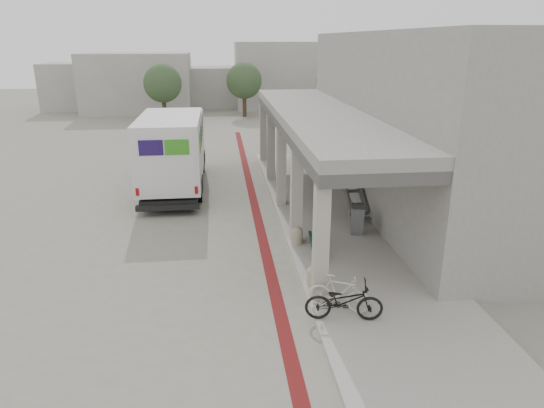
{
  "coord_description": "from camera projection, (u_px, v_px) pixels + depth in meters",
  "views": [
    {
      "loc": [
        -0.4,
        -14.74,
        6.69
      ],
      "look_at": [
        1.24,
        0.15,
        1.6
      ],
      "focal_mm": 32.0,
      "sensor_mm": 36.0,
      "label": 1
    }
  ],
  "objects": [
    {
      "name": "fedex_truck",
      "position": [
        173.0,
        149.0,
        22.47
      ],
      "size": [
        2.64,
        8.31,
        3.54
      ],
      "rotation": [
        0.0,
        0.0,
        0.0
      ],
      "color": "black",
      "rests_on": "ground"
    },
    {
      "name": "bicycle_black",
      "position": [
        344.0,
        301.0,
        11.85
      ],
      "size": [
        1.99,
        0.96,
        1.01
      ],
      "primitive_type": "imported",
      "rotation": [
        0.0,
        0.0,
        1.42
      ],
      "color": "black",
      "rests_on": "sidewalk"
    },
    {
      "name": "bench",
      "position": [
        316.0,
        243.0,
        15.76
      ],
      "size": [
        0.55,
        1.7,
        0.39
      ],
      "rotation": [
        0.0,
        0.0,
        -0.12
      ],
      "color": "gray",
      "rests_on": "sidewalk"
    },
    {
      "name": "distant_backdrop",
      "position": [
        193.0,
        82.0,
        48.68
      ],
      "size": [
        28.0,
        10.0,
        6.5
      ],
      "color": "gray",
      "rests_on": "ground"
    },
    {
      "name": "tree_right",
      "position": [
        334.0,
        81.0,
        43.37
      ],
      "size": [
        3.2,
        3.2,
        4.8
      ],
      "color": "#38281C",
      "rests_on": "ground"
    },
    {
      "name": "tree_mid",
      "position": [
        244.0,
        81.0,
        43.48
      ],
      "size": [
        3.2,
        3.2,
        4.8
      ],
      "color": "#38281C",
      "rests_on": "ground"
    },
    {
      "name": "utility_cabinet",
      "position": [
        357.0,
        220.0,
        17.27
      ],
      "size": [
        0.55,
        0.66,
        0.96
      ],
      "primitive_type": "cube",
      "rotation": [
        0.0,
        0.0,
        -0.22
      ],
      "color": "slate",
      "rests_on": "sidewalk"
    },
    {
      "name": "bicycle_cream",
      "position": [
        340.0,
        293.0,
        12.28
      ],
      "size": [
        1.64,
        1.13,
        0.97
      ],
      "primitive_type": "imported",
      "rotation": [
        0.0,
        0.0,
        1.1
      ],
      "color": "beige",
      "rests_on": "sidewalk"
    },
    {
      "name": "transit_building",
      "position": [
        395.0,
        124.0,
        19.91
      ],
      "size": [
        7.6,
        17.0,
        7.0
      ],
      "color": "gray",
      "rests_on": "ground"
    },
    {
      "name": "sidewalk",
      "position": [
        353.0,
        245.0,
        16.46
      ],
      "size": [
        4.4,
        28.0,
        0.12
      ],
      "primitive_type": "cube",
      "color": "gray",
      "rests_on": "ground"
    },
    {
      "name": "bike_lane_stripe",
      "position": [
        260.0,
        229.0,
        18.05
      ],
      "size": [
        0.35,
        40.0,
        0.01
      ],
      "primitive_type": "cube",
      "color": "#5D1213",
      "rests_on": "ground"
    },
    {
      "name": "tree_left",
      "position": [
        163.0,
        84.0,
        40.88
      ],
      "size": [
        3.2,
        3.2,
        4.8
      ],
      "color": "#38281C",
      "rests_on": "ground"
    },
    {
      "name": "ground",
      "position": [
        235.0,
        252.0,
        16.07
      ],
      "size": [
        120.0,
        120.0,
        0.0
      ],
      "primitive_type": "plane",
      "color": "slate",
      "rests_on": "ground"
    },
    {
      "name": "bollard_near",
      "position": [
        297.0,
        235.0,
        16.39
      ],
      "size": [
        0.4,
        0.4,
        0.6
      ],
      "color": "gray",
      "rests_on": "sidewalk"
    },
    {
      "name": "bollard_far",
      "position": [
        313.0,
        275.0,
        13.64
      ],
      "size": [
        0.37,
        0.37,
        0.55
      ],
      "color": "tan",
      "rests_on": "sidewalk"
    }
  ]
}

